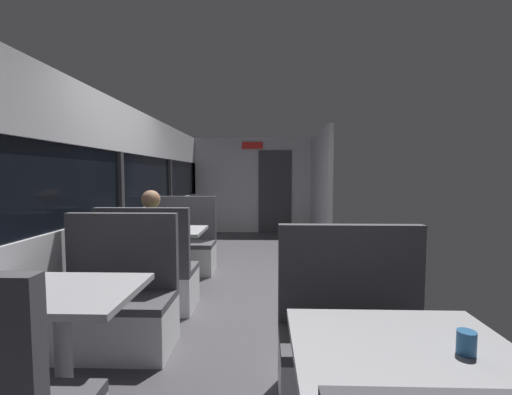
{
  "coord_description": "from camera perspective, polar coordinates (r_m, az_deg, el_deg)",
  "views": [
    {
      "loc": [
        0.34,
        -4.03,
        1.43
      ],
      "look_at": [
        0.16,
        1.88,
        1.02
      ],
      "focal_mm": 23.62,
      "sensor_mm": 36.0,
      "label": 1
    }
  ],
  "objects": [
    {
      "name": "bench_front_aisle_facing_entry",
      "position": [
        2.38,
        16.49,
        -23.74
      ],
      "size": [
        0.95,
        0.5,
        1.1
      ],
      "color": "silver",
      "rests_on": "ground_plane"
    },
    {
      "name": "bench_mid_window_facing_entry",
      "position": [
        5.11,
        -12.39,
        -8.57
      ],
      "size": [
        0.95,
        0.5,
        1.1
      ],
      "color": "silver",
      "rests_on": "ground_plane"
    },
    {
      "name": "bench_mid_window_facing_end",
      "position": [
        3.81,
        -17.66,
        -13.01
      ],
      "size": [
        0.95,
        0.5,
        1.1
      ],
      "color": "silver",
      "rests_on": "ground_plane"
    },
    {
      "name": "dining_table_mid_window",
      "position": [
        4.39,
        -14.7,
        -6.54
      ],
      "size": [
        0.9,
        0.7,
        0.74
      ],
      "color": "#9E9EA3",
      "rests_on": "ground_plane"
    },
    {
      "name": "ground_plane",
      "position": [
        4.29,
        -2.97,
        -15.63
      ],
      "size": [
        3.3,
        9.2,
        0.02
      ],
      "primitive_type": "cube",
      "color": "#423F44"
    },
    {
      "name": "carriage_end_bulkhead",
      "position": [
        8.23,
        -0.19,
        1.95
      ],
      "size": [
        2.9,
        0.11,
        2.3
      ],
      "color": "#B2B2B7",
      "rests_on": "ground_plane"
    },
    {
      "name": "seated_passenger",
      "position": [
        3.82,
        -17.36,
        -9.71
      ],
      "size": [
        0.47,
        0.55,
        1.26
      ],
      "color": "#26262D",
      "rests_on": "ground_plane"
    },
    {
      "name": "dining_table_near_window",
      "position": [
        2.43,
        -30.06,
        -15.57
      ],
      "size": [
        0.9,
        0.7,
        0.74
      ],
      "color": "#9E9EA3",
      "rests_on": "ground_plane"
    },
    {
      "name": "coffee_cup_primary",
      "position": [
        1.62,
        32.06,
        -20.1
      ],
      "size": [
        0.07,
        0.07,
        0.09
      ],
      "color": "#26598C",
      "rests_on": "dining_table_front_aisle"
    },
    {
      "name": "carriage_aisle_panel_right",
      "position": [
        7.12,
        10.74,
        1.66
      ],
      "size": [
        0.08,
        2.4,
        2.3
      ],
      "primitive_type": "cube",
      "color": "#B2B2B7",
      "rests_on": "ground_plane"
    },
    {
      "name": "carriage_window_panel_left",
      "position": [
        4.42,
        -22.13,
        -0.49
      ],
      "size": [
        0.09,
        8.48,
        2.3
      ],
      "color": "#B2B2B7",
      "rests_on": "ground_plane"
    },
    {
      "name": "bench_near_window_facing_entry",
      "position": [
        3.11,
        -22.76,
        -17.07
      ],
      "size": [
        0.95,
        0.5,
        1.1
      ],
      "color": "silver",
      "rests_on": "ground_plane"
    },
    {
      "name": "dining_table_front_aisle",
      "position": [
        1.65,
        23.53,
        -24.98
      ],
      "size": [
        0.9,
        0.7,
        0.74
      ],
      "color": "#9E9EA3",
      "rests_on": "ground_plane"
    }
  ]
}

